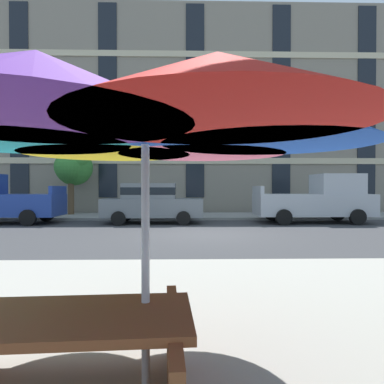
{
  "coord_description": "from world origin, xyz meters",
  "views": [
    {
      "loc": [
        -0.67,
        -11.45,
        1.6
      ],
      "look_at": [
        -0.32,
        3.2,
        1.4
      ],
      "focal_mm": 31.74,
      "sensor_mm": 36.0,
      "label": 1
    }
  ],
  "objects": [
    {
      "name": "ground_plane",
      "position": [
        0.0,
        0.0,
        0.0
      ],
      "size": [
        120.0,
        120.0,
        0.0
      ],
      "primitive_type": "plane",
      "color": "#38383A"
    },
    {
      "name": "sidewalk_far",
      "position": [
        0.0,
        6.8,
        0.06
      ],
      "size": [
        56.0,
        3.6,
        0.12
      ],
      "primitive_type": "cube",
      "color": "gray",
      "rests_on": "ground"
    },
    {
      "name": "apartment_building",
      "position": [
        0.0,
        14.99,
        6.4
      ],
      "size": [
        47.03,
        12.08,
        12.8
      ],
      "color": "gray",
      "rests_on": "ground"
    },
    {
      "name": "sedan_gray",
      "position": [
        -2.11,
        3.7,
        0.95
      ],
      "size": [
        4.4,
        1.98,
        1.78
      ],
      "color": "slate",
      "rests_on": "ground"
    },
    {
      "name": "pickup_silver",
      "position": [
        5.37,
        3.7,
        1.03
      ],
      "size": [
        5.1,
        2.12,
        2.2
      ],
      "color": "#A8AAB2",
      "rests_on": "ground"
    },
    {
      "name": "street_tree_left",
      "position": [
        -6.8,
        7.38,
        2.76
      ],
      "size": [
        2.03,
        2.35,
        3.87
      ],
      "color": "brown",
      "rests_on": "ground"
    },
    {
      "name": "patio_umbrella",
      "position": [
        -0.95,
        -9.0,
        2.1
      ],
      "size": [
        3.34,
        3.1,
        2.35
      ],
      "color": "silver",
      "rests_on": "ground"
    },
    {
      "name": "picnic_table",
      "position": [
        -1.52,
        -9.23,
        0.49
      ],
      "size": [
        1.89,
        1.62,
        0.77
      ],
      "color": "brown",
      "rests_on": "ground"
    }
  ]
}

